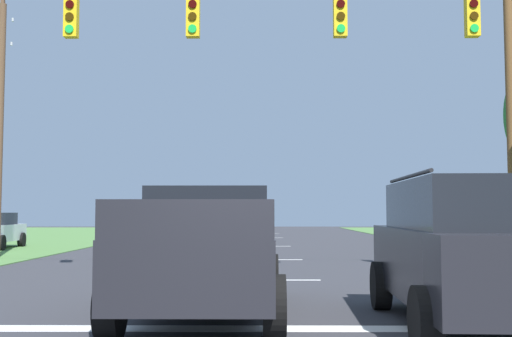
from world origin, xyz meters
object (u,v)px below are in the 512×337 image
utility_pole_mid_right (510,104)px  suv_black (472,249)px  overhead_signal_span (268,99)px  utility_pole_near_left (0,119)px  pickup_truck (206,251)px

utility_pole_mid_right → suv_black: bearing=-113.8°
suv_black → utility_pole_mid_right: size_ratio=0.43×
overhead_signal_span → utility_pole_near_left: (-9.12, 6.51, 0.49)m
pickup_truck → suv_black: size_ratio=1.11×
utility_pole_mid_right → utility_pole_near_left: utility_pole_mid_right is taller
overhead_signal_span → suv_black: overhead_signal_span is taller
pickup_truck → utility_pole_near_left: 14.73m
overhead_signal_span → pickup_truck: 6.21m
suv_black → utility_pole_mid_right: (6.36, 14.45, 4.45)m
suv_black → pickup_truck: bearing=162.2°
overhead_signal_span → suv_black: 7.59m
overhead_signal_span → pickup_truck: size_ratio=3.13×
suv_black → utility_pole_near_left: (-11.78, 12.87, 3.67)m
suv_black → utility_pole_near_left: utility_pole_near_left is taller
pickup_truck → suv_black: bearing=-17.8°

